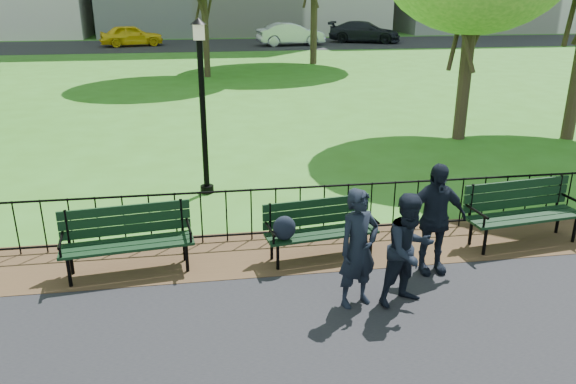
{
  "coord_description": "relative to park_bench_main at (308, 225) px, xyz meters",
  "views": [
    {
      "loc": [
        -2.09,
        -6.38,
        3.93
      ],
      "look_at": [
        -0.88,
        1.5,
        1.0
      ],
      "focal_mm": 35.0,
      "sensor_mm": 36.0,
      "label": 1
    }
  ],
  "objects": [
    {
      "name": "ground",
      "position": [
        0.62,
        -1.19,
        -0.58
      ],
      "size": [
        120.0,
        120.0,
        0.0
      ],
      "primitive_type": "plane",
      "color": "#32631A"
    },
    {
      "name": "dirt_strip",
      "position": [
        0.62,
        0.31,
        -0.57
      ],
      "size": [
        60.0,
        1.6,
        0.01
      ],
      "primitive_type": "cube",
      "color": "#3A2A18",
      "rests_on": "ground"
    },
    {
      "name": "far_street",
      "position": [
        0.62,
        33.81,
        -0.57
      ],
      "size": [
        70.0,
        9.0,
        0.01
      ],
      "primitive_type": "cube",
      "color": "black",
      "rests_on": "ground"
    },
    {
      "name": "iron_fence",
      "position": [
        0.62,
        0.81,
        -0.08
      ],
      "size": [
        24.06,
        0.06,
        1.0
      ],
      "color": "black",
      "rests_on": "ground"
    },
    {
      "name": "park_bench_main",
      "position": [
        0.0,
        0.0,
        0.0
      ],
      "size": [
        1.76,
        0.76,
        0.97
      ],
      "rotation": [
        0.0,
        0.0,
        0.14
      ],
      "color": "black",
      "rests_on": "ground"
    },
    {
      "name": "park_bench_left_a",
      "position": [
        -2.64,
        0.06,
        0.02
      ],
      "size": [
        1.91,
        0.79,
        1.05
      ],
      "rotation": [
        0.0,
        0.0,
        0.12
      ],
      "color": "black",
      "rests_on": "ground"
    },
    {
      "name": "park_bench_right_a",
      "position": [
        3.5,
        0.12,
        0.04
      ],
      "size": [
        1.98,
        0.83,
        1.09
      ],
      "rotation": [
        0.0,
        0.0,
        0.12
      ],
      "color": "black",
      "rests_on": "ground"
    },
    {
      "name": "lamppost",
      "position": [
        -1.47,
        3.22,
        1.27
      ],
      "size": [
        0.3,
        0.3,
        3.39
      ],
      "color": "black",
      "rests_on": "ground"
    },
    {
      "name": "person_left",
      "position": [
        0.39,
        -1.35,
        0.23
      ],
      "size": [
        0.67,
        0.56,
        1.59
      ],
      "primitive_type": "imported",
      "rotation": [
        0.0,
        0.0,
        0.36
      ],
      "color": "black",
      "rests_on": "asphalt_path"
    },
    {
      "name": "person_mid",
      "position": [
        1.04,
        -1.42,
        0.19
      ],
      "size": [
        0.82,
        0.6,
        1.52
      ],
      "primitive_type": "imported",
      "rotation": [
        0.0,
        0.0,
        0.33
      ],
      "color": "black",
      "rests_on": "asphalt_path"
    },
    {
      "name": "person_right",
      "position": [
        1.69,
        -0.64,
        0.25
      ],
      "size": [
        0.97,
        0.41,
        1.64
      ],
      "primitive_type": "imported",
      "rotation": [
        0.0,
        0.0,
        0.02
      ],
      "color": "black",
      "rests_on": "asphalt_path"
    },
    {
      "name": "taxi",
      "position": [
        -6.07,
        33.75,
        0.15
      ],
      "size": [
        4.52,
        2.64,
        1.44
      ],
      "primitive_type": "imported",
      "rotation": [
        0.0,
        0.0,
        1.8
      ],
      "color": "yellow",
      "rests_on": "far_street"
    },
    {
      "name": "sedan_silver",
      "position": [
        4.89,
        32.55,
        0.21
      ],
      "size": [
        4.87,
        2.24,
        1.55
      ],
      "primitive_type": "imported",
      "rotation": [
        0.0,
        0.0,
        1.7
      ],
      "color": "#B9BBC1",
      "rests_on": "far_street"
    },
    {
      "name": "sedan_dark",
      "position": [
        10.61,
        33.9,
        0.19
      ],
      "size": [
        5.64,
        3.97,
        1.52
      ],
      "primitive_type": "imported",
      "rotation": [
        0.0,
        0.0,
        1.18
      ],
      "color": "black",
      "rests_on": "far_street"
    }
  ]
}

